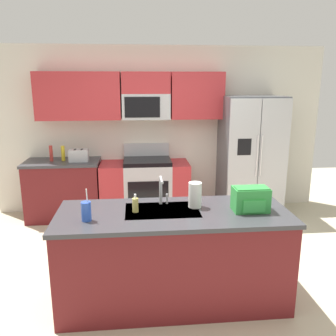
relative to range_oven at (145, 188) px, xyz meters
The scene contains 14 objects.
ground_plane 1.88m from the range_oven, 81.55° to the right, with size 9.00×9.00×0.00m, color beige.
kitchen_wall_unit 1.07m from the range_oven, 65.97° to the left, with size 5.20×0.43×2.60m.
back_counter 1.24m from the range_oven, behind, with size 1.11×0.63×0.90m.
range_oven is the anchor object (origin of this frame).
refrigerator 1.71m from the range_oven, ahead, with size 0.90×0.76×1.85m.
island_counter 2.27m from the range_oven, 85.09° to the right, with size 2.13×0.84×0.90m.
toaster 1.12m from the range_oven, behind, with size 0.28×0.16×0.18m.
pepper_mill 1.50m from the range_oven, behind, with size 0.05×0.05×0.24m, color #B2332D.
bottle_yellow 1.35m from the range_oven, behind, with size 0.06×0.06×0.22m, color yellow.
sink_faucet 2.17m from the range_oven, 87.21° to the right, with size 0.08×0.22×0.28m.
drink_cup_blue 2.53m from the range_oven, 103.27° to the right, with size 0.08×0.08×0.29m.
soap_dispenser 2.30m from the range_oven, 93.86° to the right, with size 0.06×0.06×0.17m.
paper_towel_roll 2.27m from the range_oven, 79.24° to the right, with size 0.12×0.12×0.24m, color white.
backpack 2.54m from the range_oven, 68.71° to the right, with size 0.32×0.22×0.23m.
Camera 1 is at (-0.41, -3.47, 2.06)m, focal length 37.54 mm.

